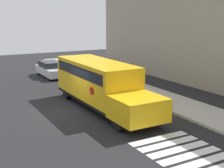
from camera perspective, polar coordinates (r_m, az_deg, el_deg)
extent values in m
plane|color=black|center=(19.28, -7.45, -4.91)|extent=(60.00, 60.00, 0.00)
cube|color=#B2ADA3|center=(22.38, 8.17, -2.27)|extent=(44.00, 3.00, 0.15)
cube|color=white|center=(15.19, 8.58, -9.80)|extent=(0.50, 3.20, 0.01)
cube|color=white|center=(14.69, 10.28, -10.67)|extent=(0.50, 3.20, 0.01)
cube|color=white|center=(14.21, 12.10, -11.58)|extent=(0.50, 3.20, 0.01)
cube|color=white|center=(13.75, 14.07, -12.54)|extent=(0.50, 3.20, 0.01)
cube|color=white|center=(13.30, 16.18, -13.55)|extent=(0.50, 3.20, 0.01)
cube|color=yellow|center=(19.96, -2.93, 0.72)|extent=(7.24, 2.50, 2.43)
cube|color=yellow|center=(16.07, 4.78, -4.46)|extent=(2.39, 2.50, 1.22)
cube|color=black|center=(20.22, -2.89, -2.42)|extent=(7.24, 2.54, 0.16)
cube|color=black|center=(19.83, -2.95, 2.60)|extent=(6.66, 2.53, 0.64)
cylinder|color=red|center=(17.69, -3.80, -1.23)|extent=(0.44, 0.02, 0.44)
cylinder|color=black|center=(16.93, 7.56, -5.62)|extent=(1.00, 0.30, 1.00)
cylinder|color=black|center=(15.79, 1.22, -6.86)|extent=(1.00, 0.30, 1.00)
cylinder|color=black|center=(22.80, -3.17, -0.78)|extent=(1.00, 0.30, 1.00)
cylinder|color=black|center=(21.96, -8.24, -1.41)|extent=(1.00, 0.30, 1.00)
cube|color=silver|center=(30.06, -11.03, 2.38)|extent=(4.58, 1.75, 0.69)
cube|color=#1E2328|center=(30.22, -11.24, 3.58)|extent=(2.56, 1.61, 0.52)
cylinder|color=black|center=(28.94, -8.65, 1.59)|extent=(0.64, 0.22, 0.64)
cylinder|color=black|center=(28.46, -11.48, 1.29)|extent=(0.64, 0.22, 0.64)
cylinder|color=black|center=(31.74, -10.58, 2.48)|extent=(0.64, 0.22, 0.64)
cylinder|color=black|center=(31.31, -13.19, 2.22)|extent=(0.64, 0.22, 0.64)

